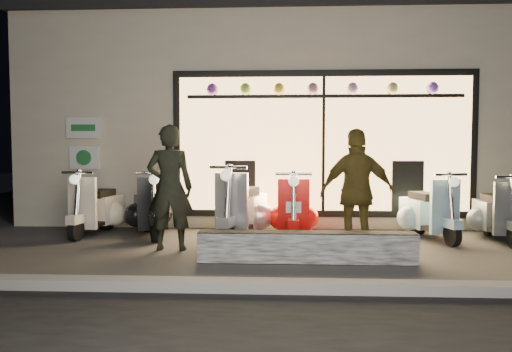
{
  "coord_description": "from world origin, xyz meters",
  "views": [
    {
      "loc": [
        0.05,
        -7.09,
        1.52
      ],
      "look_at": [
        -0.35,
        0.6,
        1.05
      ],
      "focal_mm": 35.0,
      "sensor_mm": 36.0,
      "label": 1
    }
  ],
  "objects": [
    {
      "name": "ground",
      "position": [
        0.0,
        0.0,
        0.0
      ],
      "size": [
        40.0,
        40.0,
        0.0
      ],
      "primitive_type": "plane",
      "color": "#383533",
      "rests_on": "ground"
    },
    {
      "name": "graffiti_barrier",
      "position": [
        0.38,
        -0.65,
        0.2
      ],
      "size": [
        2.82,
        0.28,
        0.4
      ],
      "primitive_type": "cube",
      "color": "black",
      "rests_on": "ground"
    },
    {
      "name": "kerb",
      "position": [
        0.0,
        -2.0,
        0.06
      ],
      "size": [
        40.0,
        0.25,
        0.12
      ],
      "primitive_type": "cube",
      "color": "slate",
      "rests_on": "ground"
    },
    {
      "name": "scooter_cream",
      "position": [
        -3.12,
        1.38,
        0.43
      ],
      "size": [
        0.6,
        1.5,
        1.06
      ],
      "rotation": [
        0.0,
        0.0,
        -0.13
      ],
      "color": "black",
      "rests_on": "ground"
    },
    {
      "name": "scooter_grey",
      "position": [
        3.53,
        1.14,
        0.41
      ],
      "size": [
        0.49,
        1.43,
        1.03
      ],
      "rotation": [
        0.0,
        0.0,
        -0.04
      ],
      "color": "black",
      "rests_on": "ground"
    },
    {
      "name": "woman",
      "position": [
        1.09,
        -0.22,
        0.88
      ],
      "size": [
        1.07,
        0.55,
        1.75
      ],
      "primitive_type": "imported",
      "rotation": [
        0.0,
        0.0,
        3.26
      ],
      "color": "brown",
      "rests_on": "ground"
    },
    {
      "name": "scooter_silver",
      "position": [
        -0.57,
        1.08,
        0.47
      ],
      "size": [
        0.78,
        1.64,
        1.17
      ],
      "rotation": [
        0.0,
        0.0,
        -0.24
      ],
      "color": "black",
      "rests_on": "ground"
    },
    {
      "name": "man",
      "position": [
        -1.57,
        0.02,
        0.91
      ],
      "size": [
        0.68,
        0.46,
        1.82
      ],
      "primitive_type": "imported",
      "rotation": [
        0.0,
        0.0,
        3.18
      ],
      "color": "black",
      "rests_on": "ground"
    },
    {
      "name": "scooter_black",
      "position": [
        -2.23,
        1.33,
        0.43
      ],
      "size": [
        0.83,
        1.48,
        1.07
      ],
      "rotation": [
        0.0,
        0.0,
        0.37
      ],
      "color": "black",
      "rests_on": "ground"
    },
    {
      "name": "shop_building",
      "position": [
        0.0,
        4.98,
        2.1
      ],
      "size": [
        10.2,
        6.23,
        4.2
      ],
      "color": "beige",
      "rests_on": "ground"
    },
    {
      "name": "scooter_red",
      "position": [
        0.25,
        1.04,
        0.43
      ],
      "size": [
        0.49,
        1.5,
        1.07
      ],
      "rotation": [
        0.0,
        0.0,
        -0.02
      ],
      "color": "black",
      "rests_on": "ground"
    },
    {
      "name": "scooter_blue",
      "position": [
        2.44,
        1.23,
        0.42
      ],
      "size": [
        0.71,
        1.49,
        1.06
      ],
      "rotation": [
        0.0,
        0.0,
        0.24
      ],
      "color": "black",
      "rests_on": "ground"
    }
  ]
}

